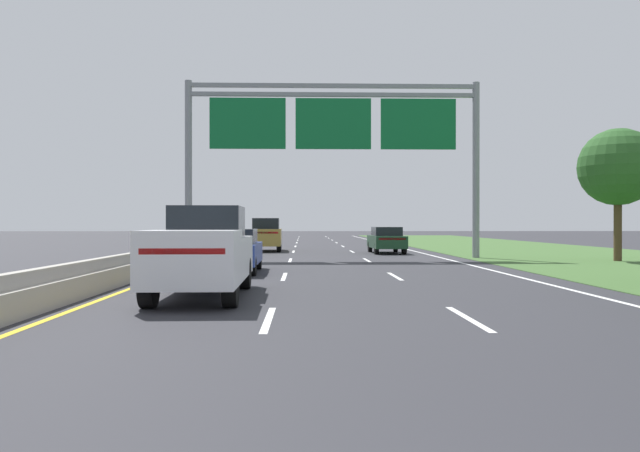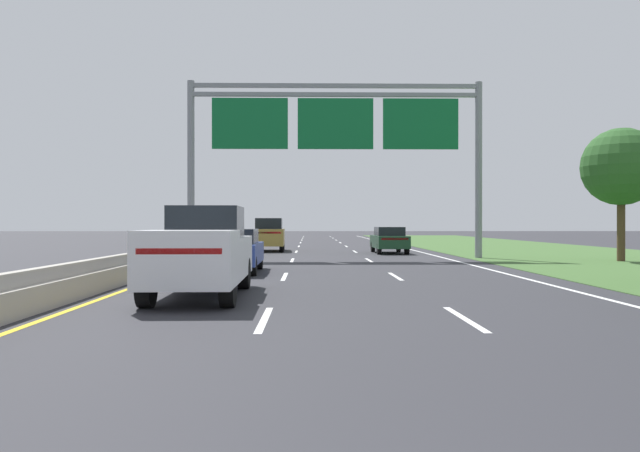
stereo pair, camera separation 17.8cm
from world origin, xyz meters
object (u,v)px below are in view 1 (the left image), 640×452
Objects in this scene: pickup_truck_white at (203,252)px; car_darkgreen_right_lane_sedan at (386,239)px; overhead_sign_gantry at (333,132)px; car_blue_left_lane_sedan at (234,250)px; car_gold_left_lane_suv at (266,234)px; roadside_tree_mid at (618,167)px.

pickup_truck_white reaches higher than car_darkgreen_right_lane_sedan.
pickup_truck_white is 1.23× the size of car_darkgreen_right_lane_sedan.
overhead_sign_gantry reaches higher than car_darkgreen_right_lane_sedan.
overhead_sign_gantry is 3.41× the size of car_blue_left_lane_sedan.
pickup_truck_white reaches higher than car_gold_left_lane_suv.
car_darkgreen_right_lane_sedan is 13.22m from roadside_tree_mid.
car_blue_left_lane_sedan is 18.59m from roadside_tree_mid.
roadside_tree_mid is at bearing -124.36° from car_gold_left_lane_suv.
overhead_sign_gantry is 2.42× the size of roadside_tree_mid.
roadside_tree_mid is (17.10, -11.07, 3.30)m from car_gold_left_lane_suv.
car_darkgreen_right_lane_sedan is 7.91m from car_gold_left_lane_suv.
roadside_tree_mid reaches higher than car_gold_left_lane_suv.
car_darkgreen_right_lane_sedan is at bearing 139.98° from roadside_tree_mid.
car_gold_left_lane_suv is at bearing 147.08° from roadside_tree_mid.
roadside_tree_mid is (17.23, 5.98, 3.58)m from car_blue_left_lane_sedan.
pickup_truck_white is 7.31m from car_blue_left_lane_sedan.
overhead_sign_gantry is at bearing 146.30° from car_darkgreen_right_lane_sedan.
car_blue_left_lane_sedan is at bearing 151.40° from car_darkgreen_right_lane_sedan.
car_blue_left_lane_sedan is at bearing 178.13° from car_gold_left_lane_suv.
overhead_sign_gantry is 3.40× the size of car_darkgreen_right_lane_sedan.
roadside_tree_mid reaches higher than car_darkgreen_right_lane_sedan.
car_gold_left_lane_suv is (0.13, 17.06, 0.28)m from car_blue_left_lane_sedan.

